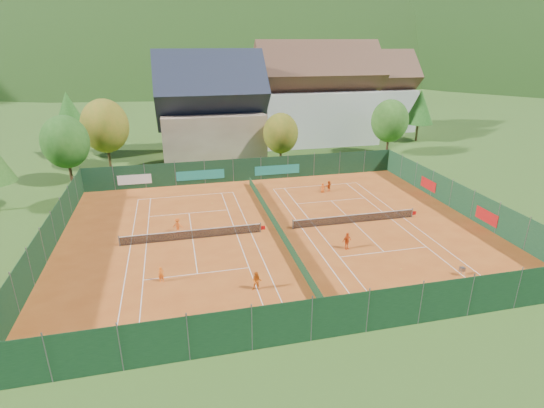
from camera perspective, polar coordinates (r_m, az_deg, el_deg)
The scene contains 33 objects.
ground at distance 40.88m, azimuth 0.65°, elevation -3.63°, with size 600.00×600.00×0.00m, color #2E5219.
clay_pad at distance 40.87m, azimuth 0.65°, elevation -3.60°, with size 40.00×32.00×0.01m, color #AF4D19.
court_markings_left at distance 39.88m, azimuth -10.62°, elevation -4.64°, with size 11.03×23.83×0.00m.
court_markings_right at distance 43.33m, azimuth 10.98°, elevation -2.50°, with size 11.03×23.83×0.00m.
tennis_net_left at distance 39.67m, azimuth -10.45°, elevation -3.97°, with size 13.30×0.10×1.02m.
tennis_net_right at distance 43.20m, azimuth 11.21°, elevation -1.88°, with size 13.30×0.10×1.02m.
court_divider at distance 40.66m, azimuth 0.65°, elevation -2.96°, with size 0.03×28.80×1.00m.
fence_north at distance 54.97m, azimuth -3.83°, elevation 4.58°, with size 40.00×0.10×3.00m.
fence_south at distance 26.93m, azimuth 9.14°, elevation -14.63°, with size 40.00×0.04×3.00m.
fence_west at distance 40.77m, azimuth -27.86°, elevation -3.99°, with size 0.04×32.00×3.00m.
fence_east at distance 48.83m, azimuth 24.06°, elevation 0.58°, with size 0.09×32.00×3.00m.
chalet at distance 67.09m, azimuth -8.20°, elevation 11.97°, with size 16.20×12.00×16.00m.
hotel_block_a at distance 76.83m, azimuth 5.97°, elevation 13.79°, with size 21.60×11.00×17.25m.
hotel_block_b at distance 89.61m, azimuth 12.98°, elevation 13.94°, with size 17.28×10.00×15.50m.
tree_west_front at distance 58.68m, azimuth -26.05°, elevation 7.51°, with size 5.72×5.72×8.69m.
tree_west_mid at distance 63.62m, azimuth -21.55°, elevation 9.72°, with size 6.44×6.44×9.78m.
tree_west_back at distance 72.34m, azimuth -25.62°, elevation 10.91°, with size 5.60×5.60×10.00m.
tree_center at distance 61.17m, azimuth 1.18°, elevation 9.48°, with size 5.01×5.01×7.60m.
tree_east_front at distance 69.46m, azimuth 15.55°, elevation 10.71°, with size 5.72×5.72×8.69m.
tree_east_mid at distance 81.20m, azimuth 19.27°, elevation 12.21°, with size 5.04×5.04×9.00m.
tree_east_back at distance 84.30m, azimuth 11.67°, elevation 13.70°, with size 7.15×7.15×10.86m.
mountain_backdrop at distance 277.94m, azimuth -5.32°, elevation 9.33°, with size 820.00×530.00×242.00m.
ball_hopper at distance 36.36m, azimuth 24.21°, elevation -7.99°, with size 0.34×0.34×0.80m.
loose_ball_0 at distance 35.62m, azimuth -10.27°, elevation -7.89°, with size 0.07×0.07×0.07m, color #CCD833.
loose_ball_1 at distance 35.85m, azimuth 16.94°, elevation -8.33°, with size 0.07×0.07×0.07m, color #CCD833.
loose_ball_2 at distance 47.12m, azimuth 1.08°, elevation -0.09°, with size 0.07×0.07×0.07m, color #CCD833.
loose_ball_3 at distance 47.98m, azimuth -8.07°, elevation 0.09°, with size 0.07×0.07×0.07m, color #CCD833.
player_left_near at distance 33.45m, azimuth -14.67°, elevation -9.15°, with size 0.46×0.30×1.26m, color orange.
player_left_mid at distance 31.35m, azimuth -2.05°, elevation -10.32°, with size 0.74×0.58×1.52m, color #D45D12.
player_left_far at distance 41.22m, azimuth -12.57°, elevation -2.81°, with size 0.94×0.54×1.45m, color #F55C15.
player_right_near at distance 37.66m, azimuth 10.04°, elevation -4.90°, with size 0.92×0.38×1.57m, color #D84713.
player_right_far_a at distance 51.21m, azimuth 6.84°, elevation 2.19°, with size 0.58×0.38×1.19m, color #EE5A15.
player_right_far_b at distance 51.76m, azimuth 7.65°, elevation 2.44°, with size 1.23×0.39×1.33m, color #D64F13.
Camera 1 is at (-8.98, -35.99, 17.15)m, focal length 28.00 mm.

